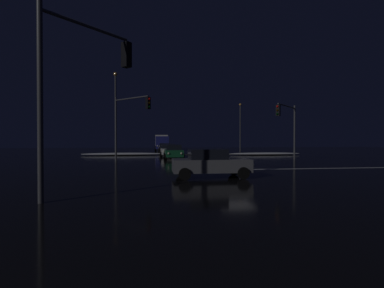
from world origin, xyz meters
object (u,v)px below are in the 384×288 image
(box_truck, at_px, (162,142))
(streetlamp_right_far, at_px, (240,124))
(sedan_green, at_px, (174,152))
(traffic_signal_ne, at_px, (288,121))
(sedan_silver, at_px, (164,147))
(sedan_white, at_px, (168,150))
(traffic_signal_nw, at_px, (129,116))
(sedan_gray_crossing, at_px, (210,163))
(sedan_black, at_px, (165,149))
(traffic_signal_sw, at_px, (82,73))
(streetlamp_left_near, at_px, (116,109))

(box_truck, bearing_deg, streetlamp_right_far, -24.65)
(sedan_green, distance_m, traffic_signal_ne, 12.25)
(sedan_silver, bearing_deg, traffic_signal_ne, -62.53)
(sedan_white, bearing_deg, traffic_signal_nw, -114.92)
(sedan_gray_crossing, height_order, traffic_signal_nw, traffic_signal_nw)
(sedan_green, distance_m, sedan_white, 5.31)
(sedan_white, relative_size, sedan_black, 1.00)
(sedan_black, xyz_separation_m, traffic_signal_ne, (11.63, -15.47, 3.22))
(traffic_signal_ne, xyz_separation_m, traffic_signal_sw, (-15.95, -15.95, 0.48))
(sedan_black, bearing_deg, sedan_silver, 89.31)
(traffic_signal_ne, distance_m, streetlamp_right_far, 22.87)
(sedan_black, height_order, traffic_signal_ne, traffic_signal_ne)
(sedan_gray_crossing, relative_size, streetlamp_right_far, 0.50)
(streetlamp_left_near, bearing_deg, sedan_gray_crossing, -67.87)
(traffic_signal_sw, bearing_deg, sedan_silver, 83.42)
(box_truck, distance_m, sedan_gray_crossing, 40.74)
(traffic_signal_ne, bearing_deg, traffic_signal_nw, 179.37)
(sedan_gray_crossing, bearing_deg, sedan_white, 93.46)
(box_truck, bearing_deg, streetlamp_left_near, -104.79)
(traffic_signal_ne, bearing_deg, streetlamp_left_near, 159.17)
(sedan_black, xyz_separation_m, streetlamp_left_near, (-6.07, -8.73, 4.85))
(sedan_black, bearing_deg, sedan_gray_crossing, -87.11)
(traffic_signal_nw, height_order, traffic_signal_sw, traffic_signal_sw)
(sedan_silver, relative_size, streetlamp_left_near, 0.44)
(sedan_white, bearing_deg, streetlamp_left_near, -159.47)
(sedan_black, xyz_separation_m, traffic_signal_nw, (-4.00, -15.30, 3.53))
(sedan_white, xyz_separation_m, sedan_black, (-0.12, 6.41, 0.00))
(traffic_signal_sw, height_order, streetlamp_left_near, streetlamp_left_near)
(sedan_black, distance_m, sedan_silver, 6.75)
(traffic_signal_nw, distance_m, traffic_signal_ne, 15.64)
(sedan_gray_crossing, height_order, traffic_signal_ne, traffic_signal_ne)
(sedan_silver, height_order, traffic_signal_nw, traffic_signal_nw)
(sedan_black, distance_m, traffic_signal_nw, 16.20)
(traffic_signal_sw, bearing_deg, traffic_signal_ne, 45.00)
(sedan_black, distance_m, streetlamp_left_near, 11.69)
(sedan_white, height_order, streetlamp_right_far, streetlamp_right_far)
(sedan_white, xyz_separation_m, traffic_signal_nw, (-4.13, -8.88, 3.53))
(box_truck, xyz_separation_m, streetlamp_left_near, (-5.92, -22.43, 3.95))
(sedan_white, xyz_separation_m, box_truck, (-0.27, 20.11, 0.91))
(sedan_black, relative_size, traffic_signal_sw, 0.66)
(streetlamp_left_near, bearing_deg, traffic_signal_sw, -85.60)
(sedan_green, distance_m, sedan_black, 11.72)
(sedan_gray_crossing, xyz_separation_m, traffic_signal_sw, (-5.69, -4.41, 3.70))
(sedan_white, bearing_deg, sedan_green, -86.77)
(streetlamp_right_far, bearing_deg, sedan_green, -125.31)
(streetlamp_right_far, bearing_deg, sedan_gray_crossing, -110.04)
(sedan_green, distance_m, box_truck, 25.43)
(sedan_green, height_order, streetlamp_right_far, streetlamp_right_far)
(sedan_silver, distance_m, box_truck, 7.01)
(box_truck, distance_m, streetlamp_right_far, 15.78)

